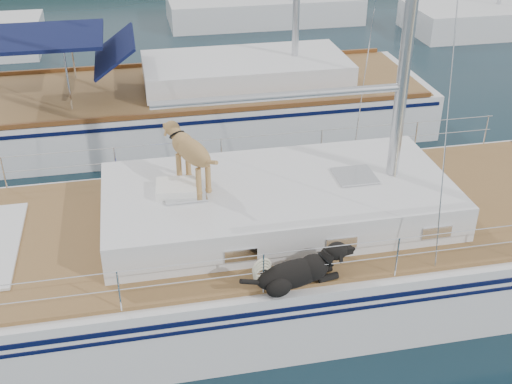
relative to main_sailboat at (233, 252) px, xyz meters
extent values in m
plane|color=black|center=(-0.09, 0.00, -0.68)|extent=(120.00, 120.00, 0.00)
cube|color=silver|center=(-0.09, 0.00, -0.18)|extent=(12.00, 3.80, 1.40)
cube|color=olive|center=(-0.09, 0.00, 0.55)|extent=(11.52, 3.50, 0.06)
cube|color=silver|center=(0.71, 0.00, 0.86)|extent=(5.20, 2.50, 0.55)
cylinder|color=silver|center=(0.71, 0.00, 2.53)|extent=(3.60, 0.12, 0.12)
cylinder|color=silver|center=(-0.09, -1.74, 1.14)|extent=(10.56, 0.01, 0.01)
cylinder|color=silver|center=(-0.09, 1.75, 1.14)|extent=(10.56, 0.01, 0.01)
cube|color=#1E30BF|center=(-1.00, 1.36, 0.61)|extent=(0.78, 0.69, 0.05)
cube|color=white|center=(-0.80, 0.04, 1.21)|extent=(0.63, 0.53, 0.15)
torus|color=beige|center=(0.09, -1.74, 0.94)|extent=(0.36, 0.21, 0.35)
cube|color=silver|center=(0.19, 6.28, -0.23)|extent=(11.00, 3.50, 1.30)
cube|color=olive|center=(0.19, 6.28, 0.42)|extent=(10.56, 3.29, 0.06)
cube|color=silver|center=(1.39, 6.28, 0.77)|extent=(4.80, 2.30, 0.55)
cube|color=#101A45|center=(-3.01, 6.28, 1.82)|extent=(2.40, 2.30, 0.08)
cube|color=silver|center=(3.91, 16.00, -0.28)|extent=(7.20, 3.00, 1.10)
cube|color=silver|center=(11.91, 13.00, -0.28)|extent=(6.40, 3.00, 1.10)
camera|label=1|loc=(-1.28, -8.15, 5.77)|focal=45.00mm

